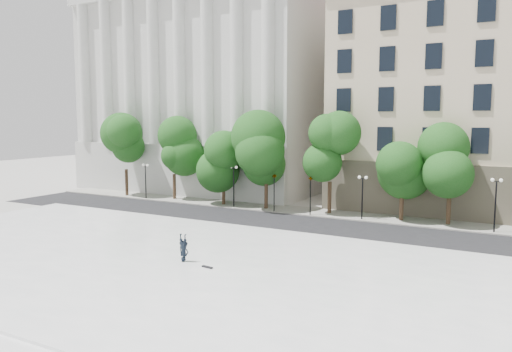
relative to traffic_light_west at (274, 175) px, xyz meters
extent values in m
plane|color=#A6A39D|center=(1.51, -22.30, -3.63)|extent=(160.00, 160.00, 0.00)
cube|color=white|center=(1.51, -19.30, -3.41)|extent=(44.00, 22.00, 0.45)
cube|color=black|center=(1.51, -4.30, -3.62)|extent=(60.00, 8.00, 0.02)
cube|color=#98968D|center=(1.51, 1.70, -3.57)|extent=(60.00, 4.00, 0.12)
cube|color=beige|center=(-15.49, 16.70, 8.87)|extent=(30.00, 26.00, 25.00)
cylinder|color=black|center=(0.00, 0.00, -1.88)|extent=(0.10, 0.10, 3.50)
imported|color=black|center=(0.00, 0.00, 0.19)|extent=(0.40, 1.61, 0.64)
cylinder|color=black|center=(3.73, 0.00, -1.88)|extent=(0.10, 0.10, 3.50)
imported|color=black|center=(3.73, 0.00, 0.21)|extent=(0.57, 1.74, 0.69)
imported|color=black|center=(3.43, -18.85, -2.95)|extent=(0.78, 1.74, 0.46)
cube|color=black|center=(5.34, -19.20, -3.15)|extent=(0.75, 0.29, 0.07)
cylinder|color=#382619|center=(-19.52, 0.83, -2.05)|extent=(0.36, 0.36, 3.16)
sphere|color=#154714|center=(-19.52, 0.83, 2.23)|extent=(4.12, 4.12, 4.12)
cylinder|color=#382619|center=(-13.09, 1.47, -2.20)|extent=(0.36, 0.36, 2.86)
sphere|color=#154714|center=(-13.09, 1.47, 1.68)|extent=(3.91, 3.91, 3.91)
cylinder|color=#382619|center=(-6.41, 1.09, -2.36)|extent=(0.36, 0.36, 2.55)
sphere|color=#154714|center=(-6.41, 1.09, 1.09)|extent=(4.23, 4.23, 4.23)
cylinder|color=#382619|center=(-1.39, 1.01, -2.10)|extent=(0.36, 0.36, 3.06)
sphere|color=#154714|center=(-1.39, 1.01, 2.05)|extent=(4.57, 4.57, 4.57)
cylinder|color=#382619|center=(4.97, 1.70, -2.10)|extent=(0.36, 0.36, 3.07)
sphere|color=#154714|center=(4.97, 1.70, 2.08)|extent=(4.23, 4.23, 4.23)
cylinder|color=#382619|center=(11.66, 1.58, -2.27)|extent=(0.36, 0.36, 2.72)
sphere|color=#154714|center=(11.66, 1.58, 1.42)|extent=(4.08, 4.08, 4.08)
cylinder|color=#382619|center=(15.52, 1.70, -2.34)|extent=(0.36, 0.36, 2.59)
sphere|color=#154714|center=(15.52, 1.70, 1.18)|extent=(3.56, 3.56, 3.56)
cylinder|color=black|center=(-16.19, 0.30, -1.77)|extent=(0.12, 0.12, 3.72)
cube|color=black|center=(-16.19, 0.30, 0.09)|extent=(0.60, 0.06, 0.06)
sphere|color=white|center=(-16.49, 0.30, 0.19)|extent=(0.28, 0.28, 0.28)
sphere|color=white|center=(-15.89, 0.30, 0.19)|extent=(0.28, 0.28, 0.28)
cylinder|color=black|center=(-4.69, 0.30, -1.62)|extent=(0.12, 0.12, 4.03)
cube|color=black|center=(-4.69, 0.30, 0.40)|extent=(0.60, 0.06, 0.06)
sphere|color=white|center=(-4.99, 0.30, 0.50)|extent=(0.28, 0.28, 0.28)
sphere|color=white|center=(-4.39, 0.30, 0.50)|extent=(0.28, 0.28, 0.28)
cylinder|color=black|center=(8.52, 0.30, -1.77)|extent=(0.12, 0.12, 3.73)
cube|color=black|center=(8.52, 0.30, 0.10)|extent=(0.60, 0.06, 0.06)
sphere|color=white|center=(8.22, 0.30, 0.20)|extent=(0.28, 0.28, 0.28)
sphere|color=white|center=(8.82, 0.30, 0.20)|extent=(0.28, 0.28, 0.28)
cylinder|color=black|center=(19.10, 0.30, -1.58)|extent=(0.12, 0.12, 4.11)
cube|color=black|center=(19.10, 0.30, 0.48)|extent=(0.60, 0.06, 0.06)
sphere|color=white|center=(18.80, 0.30, 0.58)|extent=(0.28, 0.28, 0.28)
sphere|color=white|center=(19.40, 0.30, 0.58)|extent=(0.28, 0.28, 0.28)
camera|label=1|loc=(21.10, -42.20, 5.27)|focal=35.00mm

